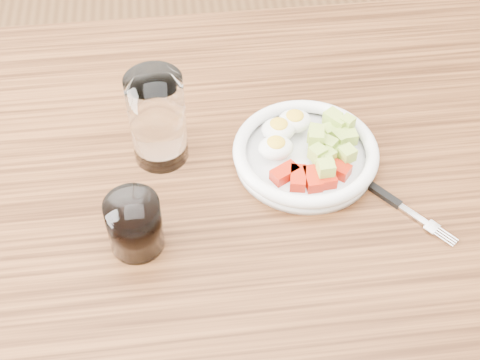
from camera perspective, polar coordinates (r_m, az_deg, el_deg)
name	(u,v)px	position (r m, az deg, el deg)	size (l,w,h in m)	color
dining_table	(247,242)	(1.00, 0.64, -5.33)	(1.50, 0.90, 0.77)	brown
bowl	(305,151)	(0.97, 5.59, 2.45)	(0.21, 0.21, 0.05)	white
fork	(389,198)	(0.94, 12.63, -1.55)	(0.12, 0.14, 0.01)	black
water_glass	(157,119)	(0.94, -7.06, 5.19)	(0.08, 0.08, 0.14)	white
coffee_glass	(135,225)	(0.86, -8.98, -3.79)	(0.07, 0.07, 0.08)	white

